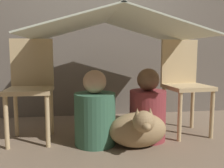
{
  "coord_description": "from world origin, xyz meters",
  "views": [
    {
      "loc": [
        -0.3,
        -2.01,
        0.77
      ],
      "look_at": [
        0.0,
        0.16,
        0.49
      ],
      "focal_mm": 40.0,
      "sensor_mm": 36.0,
      "label": 1
    }
  ],
  "objects": [
    {
      "name": "ground_plane",
      "position": [
        0.0,
        0.0,
        0.0
      ],
      "size": [
        8.8,
        8.8,
        0.0
      ],
      "primitive_type": "plane",
      "color": "#7A6651"
    },
    {
      "name": "dog",
      "position": [
        0.17,
        -0.12,
        0.16
      ],
      "size": [
        0.47,
        0.42,
        0.36
      ],
      "color": "#9E7F56",
      "rests_on": "ground_plane"
    },
    {
      "name": "floor_cushion",
      "position": [
        0.05,
        0.2,
        0.05
      ],
      "size": [
        0.33,
        0.27,
        0.1
      ],
      "color": "#7FB27F",
      "rests_on": "ground_plane"
    },
    {
      "name": "person_second",
      "position": [
        0.3,
        0.06,
        0.26
      ],
      "size": [
        0.31,
        0.31,
        0.63
      ],
      "color": "maroon",
      "rests_on": "ground_plane"
    },
    {
      "name": "wall_back",
      "position": [
        0.0,
        1.02,
        1.25
      ],
      "size": [
        7.0,
        0.05,
        2.5
      ],
      "color": "#6B6056",
      "rests_on": "ground_plane"
    },
    {
      "name": "person_front",
      "position": [
        -0.16,
        0.02,
        0.26
      ],
      "size": [
        0.34,
        0.34,
        0.63
      ],
      "color": "#38664C",
      "rests_on": "ground_plane"
    },
    {
      "name": "chair_left",
      "position": [
        -0.71,
        0.23,
        0.49
      ],
      "size": [
        0.37,
        0.37,
        0.89
      ],
      "rotation": [
        0.0,
        0.0,
        0.0
      ],
      "color": "#D1B27F",
      "rests_on": "ground_plane"
    },
    {
      "name": "chair_right",
      "position": [
        0.7,
        0.23,
        0.49
      ],
      "size": [
        0.41,
        0.41,
        0.89
      ],
      "rotation": [
        0.0,
        0.0,
        0.1
      ],
      "color": "#D1B27F",
      "rests_on": "ground_plane"
    },
    {
      "name": "sheet_canopy",
      "position": [
        0.0,
        0.16,
        0.99
      ],
      "size": [
        1.42,
        1.13,
        0.21
      ],
      "color": "silver"
    }
  ]
}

